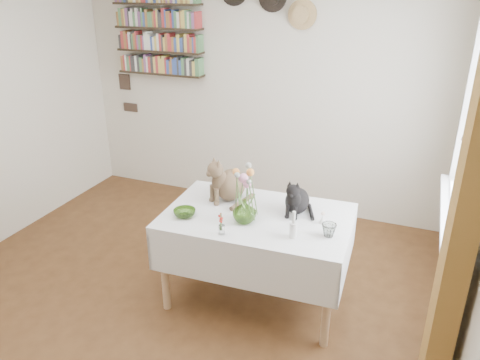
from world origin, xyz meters
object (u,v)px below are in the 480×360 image
at_px(bookshelf_unit, 159,31).
at_px(flower_vase, 244,211).
at_px(tabby_cat, 231,177).
at_px(dining_table, 257,236).
at_px(black_cat, 298,194).

bearing_deg(bookshelf_unit, flower_vase, -46.05).
distance_m(flower_vase, bookshelf_unit, 2.59).
distance_m(tabby_cat, flower_vase, 0.42).
xyz_separation_m(tabby_cat, flower_vase, (0.24, -0.32, -0.10)).
height_order(dining_table, tabby_cat, tabby_cat).
xyz_separation_m(dining_table, bookshelf_unit, (-1.71, 1.58, 1.28)).
bearing_deg(tabby_cat, black_cat, 34.17).
distance_m(dining_table, bookshelf_unit, 2.66).
bearing_deg(tabby_cat, flower_vase, -15.74).
relative_size(dining_table, flower_vase, 7.86).
relative_size(tabby_cat, black_cat, 1.28).
bearing_deg(dining_table, bookshelf_unit, 137.18).
height_order(black_cat, bookshelf_unit, bookshelf_unit).
bearing_deg(dining_table, tabby_cat, 147.38).
xyz_separation_m(tabby_cat, black_cat, (0.55, -0.03, -0.04)).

